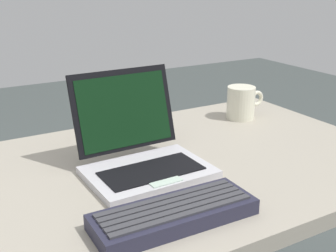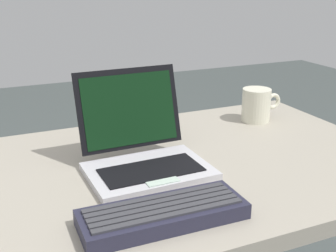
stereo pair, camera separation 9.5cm
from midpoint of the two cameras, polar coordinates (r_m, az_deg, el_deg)
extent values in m
cube|color=#9E9585|center=(1.02, -9.83, -7.55)|extent=(1.45, 0.72, 0.04)
cylinder|color=black|center=(1.73, 8.73, -9.13)|extent=(0.04, 0.04, 0.68)
cube|color=#BDBBC1|center=(1.00, -5.32, -6.14)|extent=(0.28, 0.20, 0.02)
cube|color=black|center=(0.98, -4.97, -5.93)|extent=(0.23, 0.11, 0.00)
cube|color=#B2C7B8|center=(0.94, -3.29, -7.33)|extent=(0.07, 0.03, 0.00)
cube|color=black|center=(1.06, -8.38, 2.10)|extent=(0.26, 0.07, 0.19)
cube|color=black|center=(1.06, -8.27, 1.96)|extent=(0.23, 0.05, 0.17)
cube|color=yellow|center=(1.06, -8.21, 1.16)|extent=(0.22, 0.01, 0.01)
cube|color=#232336|center=(0.82, -2.56, -11.61)|extent=(0.31, 0.12, 0.03)
cube|color=#38383D|center=(0.78, -1.40, -11.68)|extent=(0.29, 0.02, 0.00)
cube|color=#38383D|center=(0.80, -2.00, -11.11)|extent=(0.29, 0.02, 0.00)
cube|color=#38383D|center=(0.81, -2.57, -10.55)|extent=(0.29, 0.02, 0.00)
cube|color=#38383D|center=(0.83, -3.13, -10.02)|extent=(0.29, 0.02, 0.00)
cube|color=#38383D|center=(0.84, -3.66, -9.49)|extent=(0.29, 0.02, 0.00)
cylinder|color=beige|center=(1.39, 7.64, 3.03)|extent=(0.09, 0.09, 0.10)
torus|color=beige|center=(1.43, 9.70, 3.57)|extent=(0.05, 0.01, 0.05)
camera|label=1|loc=(0.05, -92.86, -1.00)|focal=46.34mm
camera|label=2|loc=(0.05, 87.14, 1.00)|focal=46.34mm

